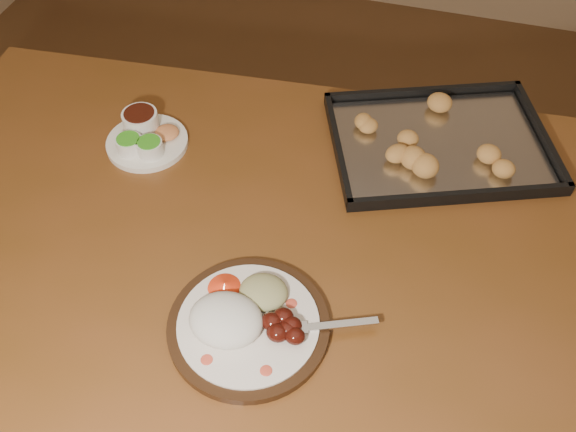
% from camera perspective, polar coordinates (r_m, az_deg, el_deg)
% --- Properties ---
extents(ground, '(4.00, 4.00, 0.00)m').
position_cam_1_polar(ground, '(1.84, 6.20, -16.01)').
color(ground, brown).
rests_on(ground, ground).
extents(dining_table, '(1.57, 1.02, 0.75)m').
position_cam_1_polar(dining_table, '(1.25, -1.38, -4.57)').
color(dining_table, brown).
rests_on(dining_table, ground).
extents(dinner_plate, '(0.34, 0.26, 0.06)m').
position_cam_1_polar(dinner_plate, '(1.05, -3.81, -9.24)').
color(dinner_plate, black).
rests_on(dinner_plate, dining_table).
extents(condiment_saucer, '(0.17, 0.17, 0.06)m').
position_cam_1_polar(condiment_saucer, '(1.36, -12.62, 6.93)').
color(condiment_saucer, white).
rests_on(condiment_saucer, dining_table).
extents(baking_tray, '(0.53, 0.46, 0.05)m').
position_cam_1_polar(baking_tray, '(1.36, 13.37, 6.44)').
color(baking_tray, black).
rests_on(baking_tray, dining_table).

